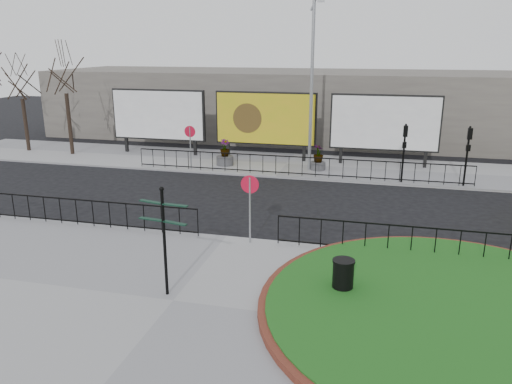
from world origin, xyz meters
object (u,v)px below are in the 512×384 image
(lamp_post, at_px, (312,85))
(litter_bin, at_px, (343,277))
(fingerpost_sign, at_px, (164,231))
(planter_b, at_px, (318,160))
(billboard_mid, at_px, (265,119))
(planter_a, at_px, (225,156))

(lamp_post, distance_m, litter_bin, 15.38)
(litter_bin, bearing_deg, fingerpost_sign, -166.10)
(lamp_post, relative_size, litter_bin, 8.84)
(fingerpost_sign, height_order, planter_b, fingerpost_sign)
(lamp_post, xyz_separation_m, litter_bin, (2.99, -14.50, -4.18))
(billboard_mid, bearing_deg, litter_bin, -69.99)
(lamp_post, height_order, planter_b, lamp_post)
(litter_bin, relative_size, planter_b, 0.73)
(billboard_mid, height_order, litter_bin, billboard_mid)
(fingerpost_sign, distance_m, planter_b, 15.91)
(planter_a, bearing_deg, fingerpost_sign, -78.58)
(fingerpost_sign, xyz_separation_m, litter_bin, (4.81, 1.19, -1.38))
(billboard_mid, distance_m, planter_b, 4.44)
(lamp_post, xyz_separation_m, planter_a, (-4.95, -0.16, -4.16))
(billboard_mid, xyz_separation_m, fingerpost_sign, (1.19, -17.66, -0.57))
(billboard_mid, height_order, lamp_post, lamp_post)
(litter_bin, height_order, planter_a, planter_a)
(planter_a, bearing_deg, planter_b, 1.64)
(litter_bin, bearing_deg, billboard_mid, 110.01)
(billboard_mid, relative_size, lamp_post, 0.67)
(billboard_mid, relative_size, planter_b, 4.31)
(litter_bin, xyz_separation_m, planter_a, (-7.94, 14.34, 0.02))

